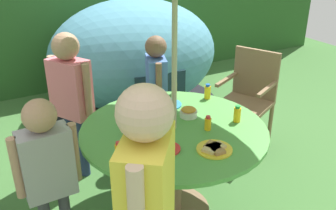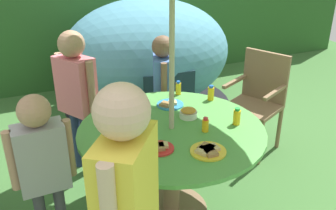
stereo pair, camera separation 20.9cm
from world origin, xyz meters
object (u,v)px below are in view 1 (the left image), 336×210
object	(u,v)px
cup_far	(147,119)
juice_bottle_far_right	(208,123)
child_in_yellow_shirt	(147,192)
juice_bottle_near_right	(119,152)
child_in_grey_shirt	(47,163)
plate_near_left	(168,104)
juice_bottle_mid_left	(136,157)
juice_bottle_far_left	(237,114)
juice_bottle_center_front	(208,92)
wooden_chair	(249,93)
child_in_pink_shirt	(71,88)
cup_near	(155,130)
child_in_blue_shirt	(156,80)
plate_center_back	(214,149)
snack_bowl	(189,112)
plate_mid_right	(134,109)
juice_bottle_spot_a	(174,88)
juice_bottle_back_edge	(131,121)
garden_table	(174,148)
dome_tent	(134,55)
plate_front_edge	(166,148)

from	to	relation	value
cup_far	juice_bottle_far_right	bearing A→B (deg)	-42.15
child_in_yellow_shirt	juice_bottle_near_right	distance (m)	0.58
child_in_grey_shirt	plate_near_left	size ratio (longest dim) A/B	5.44
juice_bottle_mid_left	juice_bottle_far_right	bearing A→B (deg)	14.02
juice_bottle_far_left	juice_bottle_center_front	size ratio (longest dim) A/B	1.00
wooden_chair	juice_bottle_near_right	size ratio (longest dim) A/B	7.26
child_in_pink_shirt	cup_near	distance (m)	0.93
child_in_blue_shirt	juice_bottle_far_right	size ratio (longest dim) A/B	11.03
juice_bottle_mid_left	cup_near	xyz separation A→B (m)	(0.26, 0.28, -0.02)
child_in_yellow_shirt	cup_far	bearing A→B (deg)	11.20
plate_center_back	juice_bottle_far_right	world-z (taller)	juice_bottle_far_right
juice_bottle_mid_left	snack_bowl	bearing A→B (deg)	33.09
child_in_pink_shirt	child_in_grey_shirt	world-z (taller)	child_in_pink_shirt
plate_mid_right	juice_bottle_near_right	xyz separation A→B (m)	(-0.36, -0.60, 0.05)
snack_bowl	cup_near	xyz separation A→B (m)	(-0.33, -0.11, -0.00)
juice_bottle_near_right	cup_near	size ratio (longest dim) A/B	2.23
juice_bottle_spot_a	snack_bowl	bearing A→B (deg)	-105.48
child_in_yellow_shirt	juice_bottle_spot_a	distance (m)	1.56
child_in_blue_shirt	child_in_grey_shirt	size ratio (longest dim) A/B	1.01
child_in_grey_shirt	cup_near	bearing A→B (deg)	-0.50
child_in_pink_shirt	juice_bottle_near_right	world-z (taller)	child_in_pink_shirt
child_in_pink_shirt	juice_bottle_near_right	xyz separation A→B (m)	(-0.00, -1.06, -0.02)
plate_mid_right	juice_bottle_spot_a	world-z (taller)	juice_bottle_spot_a
juice_bottle_back_edge	juice_bottle_center_front	bearing A→B (deg)	12.07
plate_near_left	juice_bottle_mid_left	bearing A→B (deg)	-131.23
snack_bowl	juice_bottle_mid_left	distance (m)	0.71
garden_table	juice_bottle_spot_a	distance (m)	0.64
juice_bottle_far_left	cup_far	size ratio (longest dim) A/B	1.80
juice_bottle_center_front	cup_near	size ratio (longest dim) A/B	2.12
dome_tent	juice_bottle_center_front	world-z (taller)	dome_tent
juice_bottle_spot_a	juice_bottle_mid_left	bearing A→B (deg)	-131.37
juice_bottle_spot_a	dome_tent	bearing A→B (deg)	79.44
child_in_yellow_shirt	snack_bowl	size ratio (longest dim) A/B	11.01
juice_bottle_back_edge	child_in_yellow_shirt	bearing A→B (deg)	-108.89
child_in_pink_shirt	juice_bottle_spot_a	xyz separation A→B (m)	(0.79, -0.33, -0.03)
child_in_pink_shirt	child_in_grey_shirt	distance (m)	0.97
wooden_chair	juice_bottle_near_right	world-z (taller)	wooden_chair
plate_near_left	juice_bottle_near_right	xyz separation A→B (m)	(-0.63, -0.55, 0.05)
plate_near_left	juice_bottle_spot_a	world-z (taller)	juice_bottle_spot_a
snack_bowl	juice_bottle_back_edge	distance (m)	0.45
garden_table	juice_bottle_back_edge	distance (m)	0.37
garden_table	wooden_chair	bearing A→B (deg)	25.90
plate_front_edge	snack_bowl	bearing A→B (deg)	41.81
juice_bottle_near_right	juice_bottle_center_front	distance (m)	1.11
dome_tent	plate_near_left	world-z (taller)	dome_tent
garden_table	child_in_pink_shirt	world-z (taller)	child_in_pink_shirt
plate_mid_right	cup_far	distance (m)	0.24
wooden_chair	juice_bottle_near_right	distance (m)	1.86
juice_bottle_back_edge	wooden_chair	bearing A→B (deg)	16.33
wooden_chair	cup_near	distance (m)	1.47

